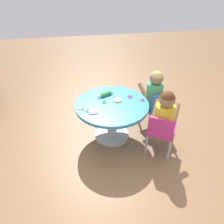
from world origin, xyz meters
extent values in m
plane|color=olive|center=(0.00, 0.00, 0.00)|extent=(10.00, 10.00, 0.00)
cylinder|color=silver|center=(0.00, 0.00, 0.01)|extent=(0.44, 0.44, 0.03)
cylinder|color=silver|center=(0.00, 0.00, 0.23)|extent=(0.12, 0.12, 0.46)
cylinder|color=#338CD1|center=(0.00, 0.00, 0.48)|extent=(0.87, 0.87, 0.04)
cylinder|color=#B7B7BC|center=(-0.29, -0.70, 0.14)|extent=(0.03, 0.03, 0.28)
cylinder|color=#B7B7BC|center=(-0.15, -0.48, 0.14)|extent=(0.03, 0.03, 0.28)
cylinder|color=#B7B7BC|center=(-0.51, -0.56, 0.14)|extent=(0.03, 0.03, 0.28)
cylinder|color=#B7B7BC|center=(-0.37, -0.34, 0.14)|extent=(0.03, 0.03, 0.28)
cube|color=#CC338C|center=(-0.33, -0.52, 0.30)|extent=(0.41, 0.41, 0.04)
cube|color=#CC338C|center=(-0.44, -0.45, 0.43)|extent=(0.17, 0.24, 0.22)
cube|color=#3F4772|center=(-0.33, -0.52, 0.30)|extent=(0.38, 0.37, 0.04)
cylinder|color=yellow|center=(-0.33, -0.52, 0.47)|extent=(0.21, 0.21, 0.30)
sphere|color=#997051|center=(-0.33, -0.52, 0.70)|extent=(0.17, 0.17, 0.17)
sphere|color=#593319|center=(-0.33, -0.52, 0.71)|extent=(0.16, 0.16, 0.16)
cylinder|color=#997051|center=(-0.30, -0.67, 0.49)|extent=(0.21, 0.16, 0.17)
cylinder|color=#997051|center=(-0.19, -0.48, 0.49)|extent=(0.21, 0.16, 0.17)
cylinder|color=#B7B7BC|center=(0.33, -0.68, 0.14)|extent=(0.03, 0.03, 0.28)
cylinder|color=#B7B7BC|center=(0.26, -0.43, 0.14)|extent=(0.03, 0.03, 0.28)
cylinder|color=#B7B7BC|center=(0.08, -0.75, 0.14)|extent=(0.03, 0.03, 0.28)
cylinder|color=#B7B7BC|center=(0.01, -0.50, 0.14)|extent=(0.03, 0.03, 0.28)
cube|color=blue|center=(0.17, -0.59, 0.30)|extent=(0.37, 0.37, 0.04)
cube|color=blue|center=(0.04, -0.63, 0.43)|extent=(0.10, 0.27, 0.22)
cube|color=#3F4772|center=(0.17, -0.59, 0.30)|extent=(0.34, 0.33, 0.04)
cylinder|color=#4CA566|center=(0.17, -0.59, 0.47)|extent=(0.21, 0.21, 0.30)
sphere|color=#997051|center=(0.17, -0.59, 0.70)|extent=(0.17, 0.17, 0.17)
sphere|color=tan|center=(0.17, -0.59, 0.71)|extent=(0.16, 0.16, 0.16)
cylinder|color=#997051|center=(0.30, -0.67, 0.49)|extent=(0.22, 0.11, 0.17)
cylinder|color=#997051|center=(0.24, -0.46, 0.49)|extent=(0.22, 0.11, 0.17)
cylinder|color=green|center=(0.19, 0.04, 0.53)|extent=(0.10, 0.15, 0.05)
cylinder|color=white|center=(0.15, 0.13, 0.53)|extent=(0.04, 0.05, 0.02)
cylinder|color=white|center=(0.23, -0.04, 0.53)|extent=(0.04, 0.05, 0.02)
cube|color=silver|center=(-0.07, 0.35, 0.50)|extent=(0.05, 0.11, 0.01)
cube|color=silver|center=(-0.07, 0.35, 0.50)|extent=(0.09, 0.09, 0.01)
torus|color=green|center=(-0.09, 0.29, 0.50)|extent=(0.05, 0.05, 0.01)
torus|color=green|center=(-0.12, 0.31, 0.50)|extent=(0.05, 0.05, 0.01)
cylinder|color=#B2E58C|center=(0.05, -0.08, 0.51)|extent=(0.10, 0.10, 0.01)
cylinder|color=pink|center=(-0.14, 0.23, 0.51)|extent=(0.11, 0.11, 0.01)
torus|color=#4CB259|center=(0.04, 0.09, 0.51)|extent=(0.06, 0.06, 0.01)
torus|color=#D83FA5|center=(0.10, -0.24, 0.51)|extent=(0.06, 0.06, 0.01)
torus|color=#D83FA5|center=(0.00, -0.37, 0.51)|extent=(0.05, 0.05, 0.01)
camera|label=1|loc=(-1.99, 0.36, 1.80)|focal=32.72mm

